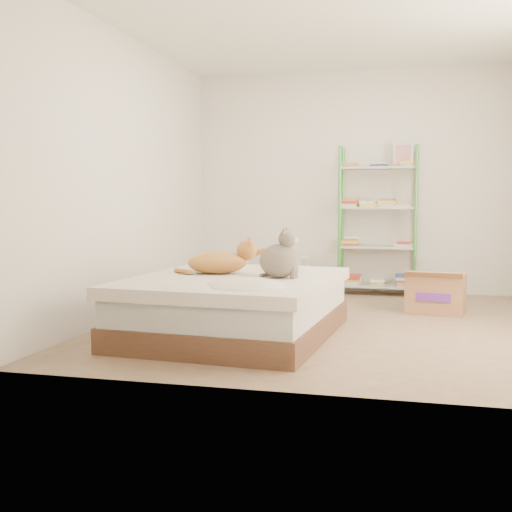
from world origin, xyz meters
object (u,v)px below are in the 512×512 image
(orange_cat, at_px, (217,260))
(shelf_unit, at_px, (378,221))
(cardboard_box, at_px, (436,293))
(grey_cat, at_px, (279,253))
(white_bin, at_px, (293,274))
(bed, at_px, (235,306))

(orange_cat, bearing_deg, shelf_unit, 42.29)
(orange_cat, distance_m, cardboard_box, 2.28)
(cardboard_box, bearing_deg, orange_cat, -134.05)
(orange_cat, distance_m, grey_cat, 0.57)
(cardboard_box, height_order, white_bin, cardboard_box)
(grey_cat, relative_size, white_bin, 0.92)
(bed, relative_size, shelf_unit, 1.15)
(bed, xyz_separation_m, shelf_unit, (0.98, 2.58, 0.60))
(bed, xyz_separation_m, cardboard_box, (1.60, 1.48, -0.05))
(orange_cat, xyz_separation_m, grey_cat, (0.55, -0.14, 0.08))
(cardboard_box, bearing_deg, bed, -128.39)
(grey_cat, bearing_deg, cardboard_box, -35.54)
(orange_cat, relative_size, grey_cat, 1.50)
(orange_cat, relative_size, white_bin, 1.38)
(bed, height_order, grey_cat, grey_cat)
(grey_cat, bearing_deg, shelf_unit, -9.31)
(bed, distance_m, grey_cat, 0.56)
(orange_cat, xyz_separation_m, shelf_unit, (1.17, 2.45, 0.25))
(orange_cat, xyz_separation_m, cardboard_box, (1.79, 1.35, -0.41))
(grey_cat, bearing_deg, bed, 92.10)
(bed, distance_m, white_bin, 2.55)
(orange_cat, bearing_deg, bed, -57.30)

